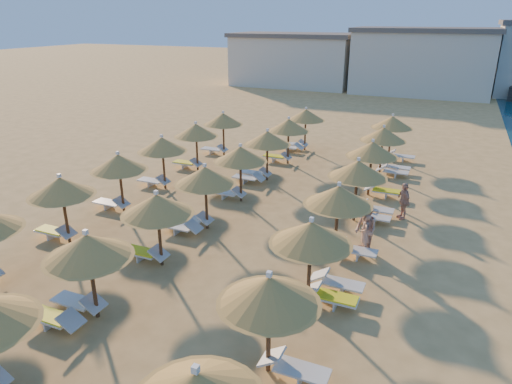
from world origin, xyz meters
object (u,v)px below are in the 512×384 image
at_px(beachgoer_a, 365,233).
at_px(beachgoer_b, 366,230).
at_px(parasol_row_east, 326,214).
at_px(beachgoer_c, 403,201).
at_px(parasol_row_west, 183,190).

relative_size(beachgoer_a, beachgoer_b, 0.85).
bearing_deg(parasol_row_east, beachgoer_c, 72.53).
xyz_separation_m(beachgoer_c, beachgoer_b, (-0.93, -3.84, 0.11)).
bearing_deg(beachgoer_c, parasol_row_west, -83.44).
bearing_deg(beachgoer_a, parasol_row_west, -91.78).
bearing_deg(beachgoer_a, beachgoer_c, 145.58).
bearing_deg(parasol_row_east, beachgoer_a, 66.42).
height_order(parasol_row_east, beachgoer_b, parasol_row_east).
height_order(beachgoer_a, beachgoer_c, beachgoer_c).
distance_m(parasol_row_west, beachgoer_c, 9.77).
bearing_deg(parasol_row_west, beachgoer_a, 18.91).
height_order(parasol_row_east, parasol_row_west, same).
bearing_deg(parasol_row_west, beachgoer_c, 39.26).
distance_m(parasol_row_east, beachgoer_b, 2.84).
bearing_deg(beachgoer_c, beachgoer_b, -46.37).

